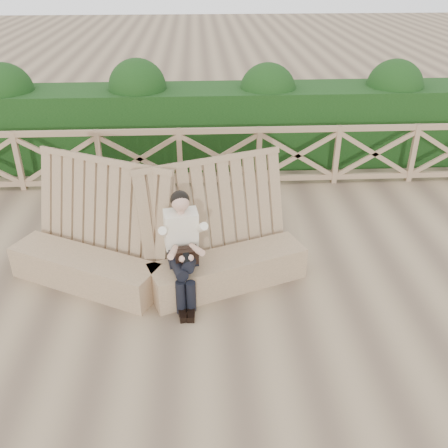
{
  "coord_description": "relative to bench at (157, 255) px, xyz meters",
  "views": [
    {
      "loc": [
        -0.37,
        -4.95,
        3.9
      ],
      "look_at": [
        -0.08,
        0.4,
        0.9
      ],
      "focal_mm": 40.0,
      "sensor_mm": 36.0,
      "label": 1
    }
  ],
  "objects": [
    {
      "name": "ground",
      "position": [
        0.95,
        -0.52,
        -0.39
      ],
      "size": [
        60.0,
        60.0,
        0.0
      ],
      "primitive_type": "plane",
      "color": "brown",
      "rests_on": "ground"
    },
    {
      "name": "bench",
      "position": [
        0.0,
        0.0,
        0.0
      ],
      "size": [
        3.91,
        1.6,
        1.57
      ],
      "rotation": [
        0.0,
        0.0,
        -0.07
      ],
      "color": "#816649",
      "rests_on": "ground"
    },
    {
      "name": "woman",
      "position": [
        0.36,
        -0.32,
        0.35
      ],
      "size": [
        0.44,
        0.88,
        1.4
      ],
      "rotation": [
        0.0,
        0.0,
        0.16
      ],
      "color": "black",
      "rests_on": "ground"
    },
    {
      "name": "guardrail",
      "position": [
        0.95,
        2.98,
        0.16
      ],
      "size": [
        10.1,
        0.09,
        1.1
      ],
      "color": "#917154",
      "rests_on": "ground"
    },
    {
      "name": "hedge",
      "position": [
        0.95,
        4.18,
        0.36
      ],
      "size": [
        12.0,
        1.2,
        1.5
      ],
      "primitive_type": "cube",
      "color": "black",
      "rests_on": "ground"
    }
  ]
}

